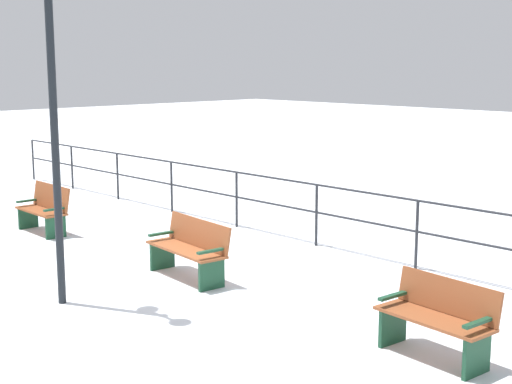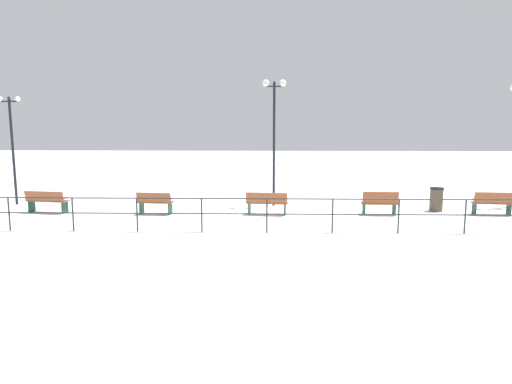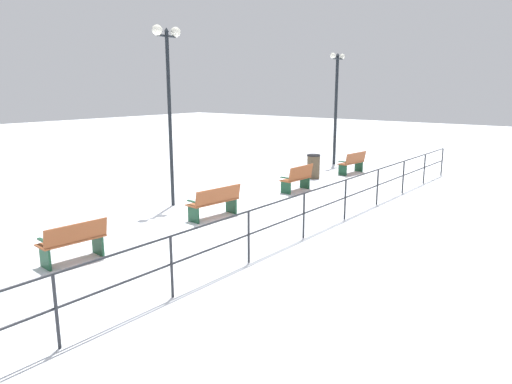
{
  "view_description": "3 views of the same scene",
  "coord_description": "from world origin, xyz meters",
  "px_view_note": "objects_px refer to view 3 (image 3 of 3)",
  "views": [
    {
      "loc": [
        6.82,
        8.7,
        3.3
      ],
      "look_at": [
        -1.66,
        -0.11,
        1.15
      ],
      "focal_mm": 51.98,
      "sensor_mm": 36.0,
      "label": 1
    },
    {
      "loc": [
        -18.16,
        -0.05,
        3.62
      ],
      "look_at": [
        -2.44,
        0.37,
        1.25
      ],
      "focal_mm": 32.93,
      "sensor_mm": 36.0,
      "label": 2
    },
    {
      "loc": [
        -9.05,
        9.56,
        3.64
      ],
      "look_at": [
        -1.73,
        0.18,
        1.0
      ],
      "focal_mm": 33.47,
      "sensor_mm": 36.0,
      "label": 3
    }
  ],
  "objects_px": {
    "bench_second": "(298,178)",
    "bench_third": "(215,202)",
    "bench_nearest": "(353,162)",
    "trash_bin": "(313,166)",
    "lamppost_near": "(336,96)",
    "bench_fourth": "(73,241)",
    "lamppost_middle": "(168,78)"
  },
  "relations": [
    {
      "from": "bench_second",
      "to": "bench_third",
      "type": "relative_size",
      "value": 0.84
    },
    {
      "from": "bench_nearest",
      "to": "trash_bin",
      "type": "relative_size",
      "value": 1.58
    },
    {
      "from": "bench_third",
      "to": "lamppost_near",
      "type": "bearing_deg",
      "value": -72.96
    },
    {
      "from": "bench_fourth",
      "to": "lamppost_near",
      "type": "xyz_separation_m",
      "value": [
        2.07,
        -14.98,
        2.76
      ]
    },
    {
      "from": "bench_third",
      "to": "bench_fourth",
      "type": "relative_size",
      "value": 1.18
    },
    {
      "from": "bench_nearest",
      "to": "bench_fourth",
      "type": "xyz_separation_m",
      "value": [
        -0.19,
        13.16,
        -0.02
      ]
    },
    {
      "from": "bench_third",
      "to": "trash_bin",
      "type": "bearing_deg",
      "value": -76.04
    },
    {
      "from": "bench_second",
      "to": "bench_third",
      "type": "bearing_deg",
      "value": 92.93
    },
    {
      "from": "bench_nearest",
      "to": "lamppost_near",
      "type": "relative_size",
      "value": 0.3
    },
    {
      "from": "bench_nearest",
      "to": "bench_second",
      "type": "xyz_separation_m",
      "value": [
        -0.07,
        4.38,
        -0.01
      ]
    },
    {
      "from": "bench_fourth",
      "to": "lamppost_near",
      "type": "distance_m",
      "value": 15.37
    },
    {
      "from": "bench_nearest",
      "to": "lamppost_near",
      "type": "distance_m",
      "value": 3.79
    },
    {
      "from": "bench_nearest",
      "to": "lamppost_middle",
      "type": "xyz_separation_m",
      "value": [
        1.89,
        8.49,
        3.4
      ]
    },
    {
      "from": "lamppost_near",
      "to": "bench_nearest",
      "type": "bearing_deg",
      "value": 136.13
    },
    {
      "from": "lamppost_middle",
      "to": "lamppost_near",
      "type": "bearing_deg",
      "value": -90.0
    },
    {
      "from": "lamppost_near",
      "to": "bench_third",
      "type": "bearing_deg",
      "value": 100.93
    },
    {
      "from": "trash_bin",
      "to": "bench_nearest",
      "type": "bearing_deg",
      "value": -112.66
    },
    {
      "from": "trash_bin",
      "to": "lamppost_middle",
      "type": "bearing_deg",
      "value": 80.57
    },
    {
      "from": "bench_fourth",
      "to": "trash_bin",
      "type": "bearing_deg",
      "value": -79.87
    },
    {
      "from": "lamppost_middle",
      "to": "trash_bin",
      "type": "distance_m",
      "value": 7.51
    },
    {
      "from": "bench_third",
      "to": "lamppost_middle",
      "type": "distance_m",
      "value": 3.99
    },
    {
      "from": "bench_nearest",
      "to": "lamppost_near",
      "type": "xyz_separation_m",
      "value": [
        1.89,
        -1.81,
        2.74
      ]
    },
    {
      "from": "bench_nearest",
      "to": "bench_third",
      "type": "xyz_separation_m",
      "value": [
        -0.16,
        8.78,
        -0.01
      ]
    },
    {
      "from": "bench_third",
      "to": "bench_fourth",
      "type": "bearing_deg",
      "value": 96.43
    },
    {
      "from": "bench_third",
      "to": "lamppost_near",
      "type": "height_order",
      "value": "lamppost_near"
    },
    {
      "from": "lamppost_near",
      "to": "trash_bin",
      "type": "xyz_separation_m",
      "value": [
        -1.1,
        3.71,
        -2.74
      ]
    },
    {
      "from": "bench_second",
      "to": "lamppost_near",
      "type": "height_order",
      "value": "lamppost_near"
    },
    {
      "from": "bench_third",
      "to": "lamppost_near",
      "type": "distance_m",
      "value": 11.13
    },
    {
      "from": "bench_fourth",
      "to": "trash_bin",
      "type": "xyz_separation_m",
      "value": [
        0.98,
        -11.27,
        0.02
      ]
    },
    {
      "from": "bench_nearest",
      "to": "lamppost_middle",
      "type": "bearing_deg",
      "value": 82.12
    },
    {
      "from": "lamppost_middle",
      "to": "bench_nearest",
      "type": "bearing_deg",
      "value": -102.52
    },
    {
      "from": "bench_second",
      "to": "trash_bin",
      "type": "relative_size",
      "value": 1.43
    }
  ]
}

